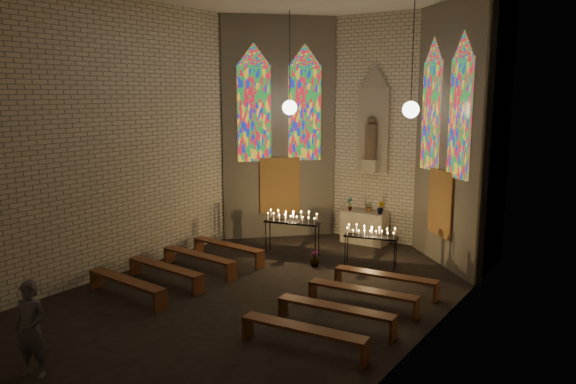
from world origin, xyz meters
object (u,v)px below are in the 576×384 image
(visitor, at_px, (31,329))
(votive_stand_right, at_px, (371,234))
(altar, at_px, (364,228))
(aisle_flower_pot, at_px, (315,259))
(votive_stand_left, at_px, (292,219))

(visitor, bearing_deg, votive_stand_right, 53.78)
(altar, relative_size, aisle_flower_pot, 3.20)
(votive_stand_right, bearing_deg, aisle_flower_pot, -159.64)
(altar, distance_m, visitor, 10.64)
(aisle_flower_pot, bearing_deg, votive_stand_right, 32.99)
(votive_stand_left, distance_m, visitor, 8.36)
(votive_stand_left, bearing_deg, votive_stand_right, -8.25)
(altar, xyz_separation_m, votive_stand_right, (1.20, -2.09, 0.40))
(votive_stand_right, height_order, visitor, visitor)
(aisle_flower_pot, distance_m, votive_stand_right, 1.65)
(votive_stand_right, distance_m, visitor, 8.76)
(altar, height_order, visitor, visitor)
(altar, distance_m, aisle_flower_pot, 2.92)
(votive_stand_left, height_order, visitor, visitor)
(altar, height_order, votive_stand_left, votive_stand_left)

